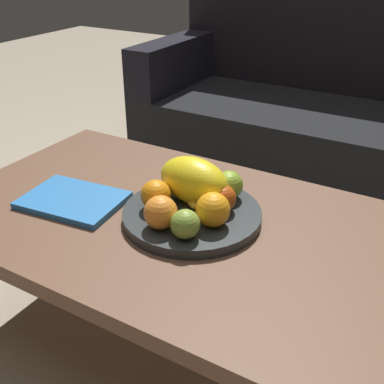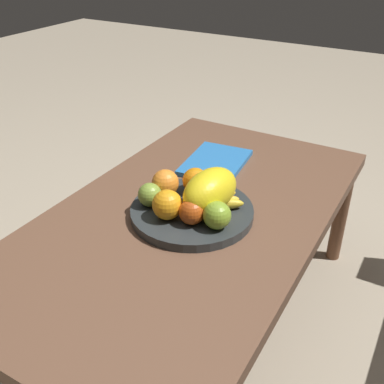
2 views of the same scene
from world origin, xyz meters
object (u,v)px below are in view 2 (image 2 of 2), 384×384
Objects in this scene: apple_front at (217,215)px; fruit_bowl at (192,212)px; magazine at (216,162)px; apple_right at (150,195)px; orange_front at (195,180)px; orange_left at (167,205)px; orange_back at (165,183)px; banana_bunch at (211,200)px; coffee_table at (189,225)px; melon_large_front at (210,191)px; apple_left at (192,212)px.

fruit_bowl is at bearing -115.33° from apple_front.
magazine is (-0.30, -0.09, -0.00)m from fruit_bowl.
fruit_bowl is 4.67× the size of apple_front.
apple_front reaches higher than apple_right.
orange_left reaches higher than orange_front.
orange_back is 0.15m from banana_bunch.
orange_left is at bearing 1.35° from orange_front.
melon_large_front reaches higher than coffee_table.
coffee_table is 18.47× the size of apple_left.
melon_large_front is at bearing 53.30° from orange_front.
apple_right reaches higher than coffee_table.
banana_bunch is (-0.08, 0.01, -0.00)m from apple_left.
orange_front is (-0.06, -0.08, -0.02)m from melon_large_front.
melon_large_front reaches higher than apple_left.
orange_back reaches higher than apple_front.
orange_left reaches higher than apple_left.
banana_bunch is (-0.07, 0.15, -0.00)m from apple_right.
melon_large_front reaches higher than apple_front.
coffee_table is at bearing 16.17° from orange_front.
fruit_bowl is 0.09m from apple_left.
fruit_bowl is 4.36× the size of orange_back.
fruit_bowl is at bearing 55.50° from coffee_table.
apple_right is at bearing -66.15° from melon_large_front.
melon_large_front reaches higher than orange_back.
apple_left is (0.08, -0.01, -0.02)m from melon_large_front.
fruit_bowl is 2.11× the size of banana_bunch.
orange_back is 0.21m from apple_front.
orange_left is at bearing -40.67° from banana_bunch.
apple_front is at bearing 70.68° from orange_back.
coffee_table is at bearing 121.57° from apple_right.
melon_large_front is (-0.02, 0.04, 0.07)m from fruit_bowl.
coffee_table is 0.17m from apple_front.
orange_front is at bearing -163.83° from coffee_table.
fruit_bowl reaches higher than coffee_table.
orange_front is 1.02× the size of apple_front.
fruit_bowl is at bearing 113.02° from apple_right.
orange_front reaches higher than apple_left.
orange_left is (0.07, -0.03, 0.05)m from fruit_bowl.
apple_front is 0.45× the size of banana_bunch.
apple_left is at bearing 29.82° from fruit_bowl.
orange_back is (0.06, -0.06, 0.00)m from orange_front.
orange_front is at bearing 6.26° from magazine.
coffee_table is 0.12m from banana_bunch.
apple_front is at bearing 63.34° from coffee_table.
banana_bunch reaches higher than fruit_bowl.
banana_bunch is at bearing 18.84° from magazine.
orange_front is 0.16m from apple_left.
orange_left is 0.12m from banana_bunch.
orange_left reaches higher than orange_back.
melon_large_front is at bearing 141.37° from orange_left.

